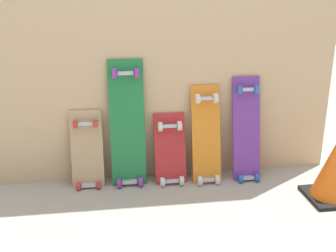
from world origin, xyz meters
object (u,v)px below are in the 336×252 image
(skateboard_green, at_px, (127,128))
(skateboard_orange, at_px, (206,139))
(traffic_cone, at_px, (335,169))
(skateboard_purple, at_px, (247,134))
(skateboard_natural, at_px, (87,154))
(skateboard_red, at_px, (170,153))

(skateboard_green, height_order, skateboard_orange, skateboard_green)
(skateboard_green, relative_size, traffic_cone, 2.20)
(skateboard_orange, height_order, traffic_cone, skateboard_orange)
(skateboard_green, height_order, skateboard_purple, skateboard_green)
(skateboard_purple, bearing_deg, skateboard_orange, -179.43)
(skateboard_natural, bearing_deg, skateboard_red, -2.04)
(skateboard_green, xyz_separation_m, skateboard_purple, (0.83, -0.02, -0.07))
(skateboard_purple, bearing_deg, skateboard_natural, 178.79)
(skateboard_natural, height_order, traffic_cone, skateboard_natural)
(skateboard_green, distance_m, traffic_cone, 1.38)
(skateboard_purple, bearing_deg, traffic_cone, -40.88)
(skateboard_red, distance_m, traffic_cone, 1.08)
(skateboard_green, bearing_deg, traffic_cone, -18.14)
(skateboard_orange, bearing_deg, traffic_cone, -27.84)
(skateboard_natural, height_order, skateboard_red, skateboard_natural)
(skateboard_natural, relative_size, traffic_cone, 1.42)
(skateboard_natural, bearing_deg, skateboard_green, 0.23)
(skateboard_natural, height_order, skateboard_purple, skateboard_purple)
(skateboard_natural, distance_m, skateboard_red, 0.57)
(skateboard_natural, height_order, skateboard_green, skateboard_green)
(skateboard_natural, xyz_separation_m, skateboard_purple, (1.11, -0.02, 0.10))
(skateboard_green, bearing_deg, skateboard_orange, -2.89)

